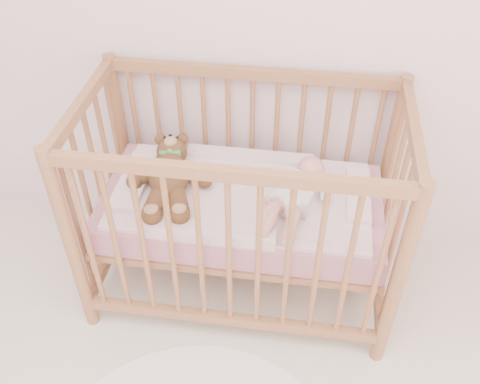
# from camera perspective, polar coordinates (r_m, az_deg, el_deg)

# --- Properties ---
(crib) EXTENTS (1.36, 0.76, 1.00)m
(crib) POSITION_cam_1_polar(r_m,az_deg,el_deg) (2.36, 0.17, -1.40)
(crib) COLOR #A16F44
(crib) RESTS_ON floor
(mattress) EXTENTS (1.22, 0.62, 0.13)m
(mattress) POSITION_cam_1_polar(r_m,az_deg,el_deg) (2.37, 0.17, -1.67)
(mattress) COLOR #C67B93
(mattress) RESTS_ON crib
(blanket) EXTENTS (1.10, 0.58, 0.06)m
(blanket) POSITION_cam_1_polar(r_m,az_deg,el_deg) (2.32, 0.18, -0.31)
(blanket) COLOR pink
(blanket) RESTS_ON mattress
(baby) EXTENTS (0.40, 0.59, 0.13)m
(baby) POSITION_cam_1_polar(r_m,az_deg,el_deg) (2.25, 6.26, 0.20)
(baby) COLOR white
(baby) RESTS_ON blanket
(teddy_bear) EXTENTS (0.48, 0.61, 0.15)m
(teddy_bear) POSITION_cam_1_polar(r_m,az_deg,el_deg) (2.31, -7.60, 1.68)
(teddy_bear) COLOR brown
(teddy_bear) RESTS_ON blanket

